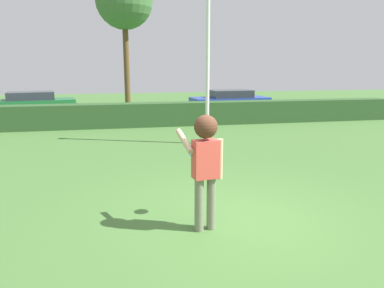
{
  "coord_description": "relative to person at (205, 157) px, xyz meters",
  "views": [
    {
      "loc": [
        -1.83,
        -5.25,
        2.48
      ],
      "look_at": [
        -0.58,
        0.78,
        1.15
      ],
      "focal_mm": 33.58,
      "sensor_mm": 36.0,
      "label": 1
    }
  ],
  "objects": [
    {
      "name": "hedge_row",
      "position": [
        0.59,
        10.21,
        -0.66
      ],
      "size": [
        21.43,
        0.9,
        0.98
      ],
      "primitive_type": "cube",
      "color": "#2C5027",
      "rests_on": "ground"
    },
    {
      "name": "ground_plane",
      "position": [
        0.59,
        0.21,
        -1.16
      ],
      "size": [
        60.0,
        60.0,
        0.0
      ],
      "primitive_type": "plane",
      "color": "#436D33"
    },
    {
      "name": "person",
      "position": [
        0.0,
        0.0,
        0.0
      ],
      "size": [
        0.64,
        0.73,
        1.8
      ],
      "color": "slate",
      "rests_on": "ground"
    },
    {
      "name": "lamppost",
      "position": [
        1.58,
        6.18,
        2.03
      ],
      "size": [
        0.24,
        0.24,
        5.75
      ],
      "color": "silver",
      "rests_on": "ground"
    },
    {
      "name": "willow_tree",
      "position": [
        -0.61,
        18.64,
        5.26
      ],
      "size": [
        3.5,
        3.5,
        8.23
      ],
      "color": "brown",
      "rests_on": "ground"
    },
    {
      "name": "frisbee",
      "position": [
        -0.02,
        0.54,
        -0.09
      ],
      "size": [
        0.23,
        0.23,
        0.02
      ],
      "color": "#268CE5"
    },
    {
      "name": "parked_car_green",
      "position": [
        -5.57,
        14.56,
        -0.47
      ],
      "size": [
        4.45,
        2.46,
        1.25
      ],
      "color": "#1E6633",
      "rests_on": "ground"
    },
    {
      "name": "parked_car_blue",
      "position": [
        4.76,
        13.82,
        -0.47
      ],
      "size": [
        4.32,
        2.08,
        1.25
      ],
      "color": "#263FA5",
      "rests_on": "ground"
    }
  ]
}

